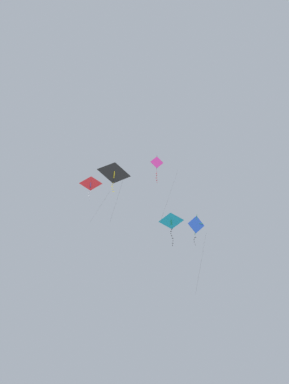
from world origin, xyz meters
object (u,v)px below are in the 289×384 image
object	(u,v)px
kite_delta_near_left	(171,221)
kite_delta_highest	(114,173)
kite_diamond_near_right	(157,164)
kite_diamond_far_centre	(196,225)
kite_delta_low_drifter	(91,184)

from	to	relation	value
kite_delta_near_left	kite_delta_highest	distance (m)	7.69
kite_diamond_near_right	kite_diamond_far_centre	bearing A→B (deg)	-27.82
kite_delta_low_drifter	kite_diamond_far_centre	distance (m)	12.97
kite_diamond_far_centre	kite_delta_highest	world-z (taller)	kite_delta_highest
kite_diamond_far_centre	kite_diamond_near_right	bearing A→B (deg)	138.10
kite_diamond_far_centre	kite_delta_near_left	size ratio (longest dim) A/B	2.58
kite_diamond_near_right	kite_diamond_far_centre	xyz separation A→B (m)	(-2.98, 2.35, -7.76)
kite_diamond_near_right	kite_delta_highest	bearing A→B (deg)	-173.73
kite_diamond_near_right	kite_delta_near_left	bearing A→B (deg)	-3.77
kite_diamond_far_centre	kite_delta_highest	bearing A→B (deg)	157.36
kite_delta_low_drifter	kite_delta_highest	size ratio (longest dim) A/B	0.92
kite_delta_low_drifter	kite_delta_near_left	size ratio (longest dim) A/B	2.03
kite_diamond_near_right	kite_delta_near_left	xyz separation A→B (m)	(-1.32, 0.33, -6.85)
kite_diamond_near_right	kite_delta_highest	xyz separation A→B (m)	(4.88, -0.35, -2.35)
kite_diamond_near_right	kite_delta_highest	world-z (taller)	kite_diamond_near_right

